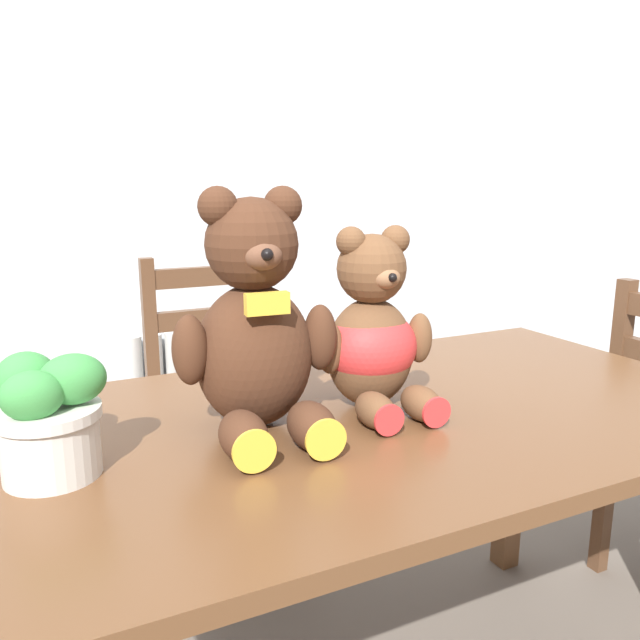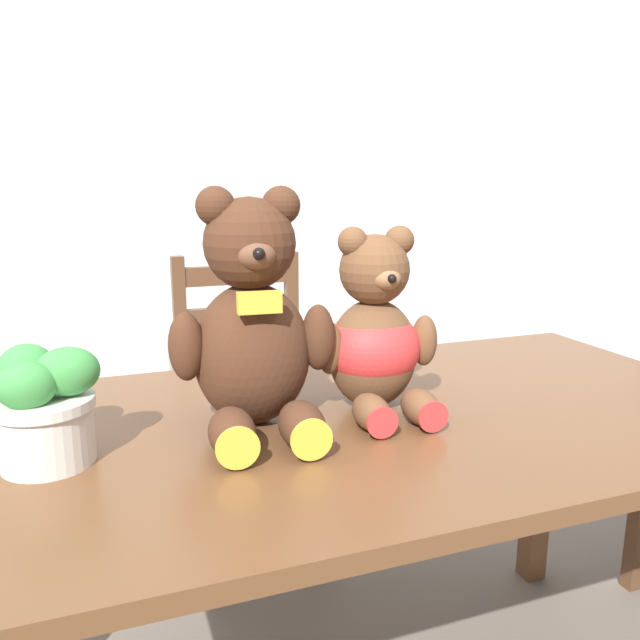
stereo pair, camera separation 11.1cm
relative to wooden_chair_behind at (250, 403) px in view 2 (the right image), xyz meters
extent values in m
cube|color=silver|center=(0.05, 0.45, 0.83)|extent=(8.00, 0.04, 2.60)
cylinder|color=beige|center=(-0.20, 0.38, -0.15)|extent=(0.06, 0.06, 0.63)
cylinder|color=beige|center=(-0.13, 0.38, -0.15)|extent=(0.06, 0.06, 0.63)
cylinder|color=beige|center=(-0.06, 0.38, -0.15)|extent=(0.06, 0.06, 0.63)
cylinder|color=beige|center=(0.01, 0.38, -0.15)|extent=(0.06, 0.06, 0.63)
cylinder|color=beige|center=(0.08, 0.38, -0.15)|extent=(0.06, 0.06, 0.63)
cylinder|color=beige|center=(0.15, 0.38, -0.15)|extent=(0.06, 0.06, 0.63)
cylinder|color=beige|center=(0.22, 0.38, -0.15)|extent=(0.06, 0.06, 0.63)
cylinder|color=beige|center=(0.29, 0.38, -0.15)|extent=(0.06, 0.06, 0.63)
cylinder|color=beige|center=(0.36, 0.38, -0.15)|extent=(0.06, 0.06, 0.63)
cylinder|color=beige|center=(0.43, 0.38, -0.15)|extent=(0.06, 0.06, 0.63)
cylinder|color=beige|center=(0.50, 0.38, -0.15)|extent=(0.06, 0.06, 0.63)
cube|color=beige|center=(0.15, 0.38, -0.45)|extent=(0.77, 0.10, 0.04)
cube|color=brown|center=(0.05, -0.83, 0.25)|extent=(1.46, 0.80, 0.03)
cube|color=brown|center=(-0.63, -0.48, -0.12)|extent=(0.06, 0.06, 0.70)
cube|color=brown|center=(0.73, -0.48, -0.12)|extent=(0.06, 0.06, 0.70)
cube|color=brown|center=(0.00, -0.05, -0.01)|extent=(0.41, 0.41, 0.03)
cube|color=brown|center=(0.18, -0.23, -0.25)|extent=(0.04, 0.04, 0.45)
cube|color=brown|center=(-0.18, -0.23, -0.25)|extent=(0.04, 0.04, 0.45)
cube|color=brown|center=(0.18, 0.14, -0.01)|extent=(0.04, 0.04, 0.93)
cube|color=brown|center=(-0.18, 0.14, -0.01)|extent=(0.04, 0.04, 0.93)
cube|color=brown|center=(0.00, 0.14, 0.39)|extent=(0.33, 0.03, 0.06)
cube|color=brown|center=(0.00, 0.14, 0.25)|extent=(0.33, 0.03, 0.06)
ellipsoid|color=#472819|center=(-0.18, -0.79, 0.39)|extent=(0.22, 0.19, 0.25)
sphere|color=#472819|center=(-0.18, -0.79, 0.58)|extent=(0.16, 0.16, 0.16)
sphere|color=#472819|center=(-0.13, -0.80, 0.64)|extent=(0.07, 0.07, 0.07)
sphere|color=#472819|center=(-0.24, -0.79, 0.64)|extent=(0.07, 0.07, 0.07)
ellipsoid|color=brown|center=(-0.19, -0.85, 0.57)|extent=(0.07, 0.06, 0.05)
sphere|color=black|center=(-0.19, -0.88, 0.57)|extent=(0.02, 0.02, 0.02)
ellipsoid|color=#472819|center=(-0.07, -0.82, 0.41)|extent=(0.06, 0.06, 0.12)
ellipsoid|color=#472819|center=(-0.30, -0.81, 0.41)|extent=(0.06, 0.06, 0.12)
ellipsoid|color=#472819|center=(-0.13, -0.93, 0.30)|extent=(0.08, 0.13, 0.07)
cylinder|color=gold|center=(-0.14, -0.99, 0.30)|extent=(0.07, 0.01, 0.07)
ellipsoid|color=#472819|center=(-0.25, -0.92, 0.30)|extent=(0.08, 0.13, 0.07)
cylinder|color=gold|center=(-0.25, -0.98, 0.30)|extent=(0.07, 0.01, 0.07)
cube|color=gold|center=(-0.19, -0.88, 0.49)|extent=(0.07, 0.03, 0.03)
ellipsoid|color=brown|center=(0.05, -0.79, 0.36)|extent=(0.18, 0.15, 0.21)
sphere|color=brown|center=(0.05, -0.79, 0.52)|extent=(0.13, 0.13, 0.13)
sphere|color=brown|center=(0.10, -0.80, 0.57)|extent=(0.05, 0.05, 0.05)
sphere|color=brown|center=(0.01, -0.79, 0.57)|extent=(0.05, 0.05, 0.05)
ellipsoid|color=#8C5F3F|center=(0.05, -0.84, 0.51)|extent=(0.06, 0.05, 0.04)
sphere|color=black|center=(0.05, -0.87, 0.52)|extent=(0.02, 0.02, 0.02)
ellipsoid|color=brown|center=(0.15, -0.82, 0.39)|extent=(0.05, 0.05, 0.10)
ellipsoid|color=brown|center=(-0.04, -0.81, 0.39)|extent=(0.05, 0.05, 0.10)
ellipsoid|color=brown|center=(0.09, -0.90, 0.29)|extent=(0.07, 0.11, 0.06)
cylinder|color=red|center=(0.09, -0.95, 0.29)|extent=(0.06, 0.01, 0.05)
ellipsoid|color=brown|center=(0.00, -0.90, 0.29)|extent=(0.07, 0.11, 0.06)
cylinder|color=red|center=(0.00, -0.95, 0.29)|extent=(0.06, 0.01, 0.05)
ellipsoid|color=red|center=(0.05, -0.79, 0.38)|extent=(0.19, 0.17, 0.15)
cylinder|color=beige|center=(-0.51, -0.85, 0.31)|extent=(0.14, 0.14, 0.10)
cylinder|color=beige|center=(-0.51, -0.85, 0.36)|extent=(0.15, 0.15, 0.02)
ellipsoid|color=#3D8E42|center=(-0.48, -0.85, 0.40)|extent=(0.09, 0.07, 0.07)
ellipsoid|color=#3D8E42|center=(-0.54, -0.80, 0.39)|extent=(0.09, 0.08, 0.09)
ellipsoid|color=#3D8E42|center=(-0.53, -0.88, 0.39)|extent=(0.08, 0.06, 0.07)
camera|label=1|loc=(-0.53, -1.77, 0.68)|focal=35.00mm
camera|label=2|loc=(-0.43, -1.82, 0.68)|focal=35.00mm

